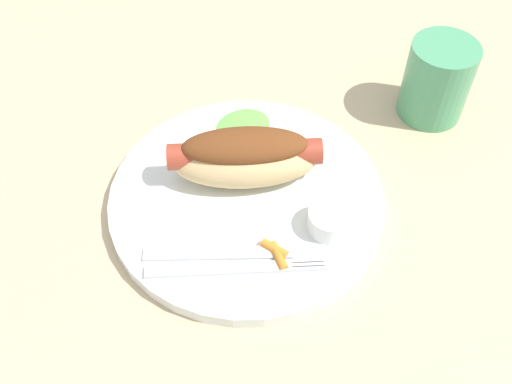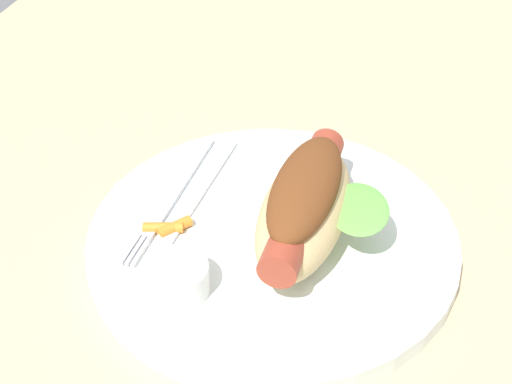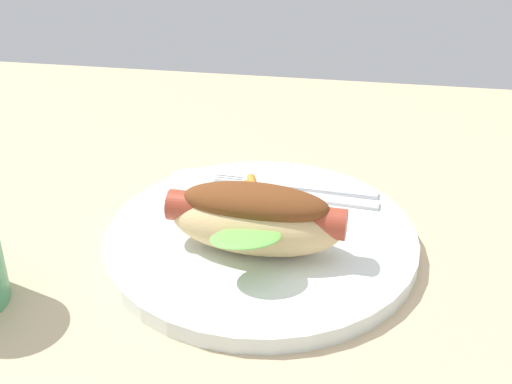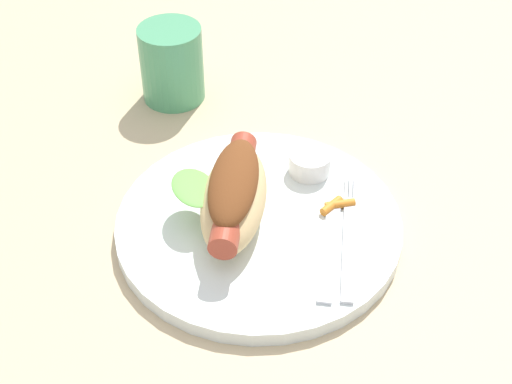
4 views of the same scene
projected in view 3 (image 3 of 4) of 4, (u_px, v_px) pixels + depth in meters
The scene contains 7 objects.
ground_plane at pixel (284, 262), 66.06cm from camera, with size 120.00×90.00×1.80cm, color tan.
plate at pixel (261, 241), 66.05cm from camera, with size 28.90×28.90×1.60cm, color white.
hot_dog at pixel (256, 218), 61.87cm from camera, with size 15.99×10.64×6.32cm.
sauce_ramekin at pixel (192, 189), 70.50cm from camera, with size 4.51×4.51×2.34cm, color white.
fork at pixel (297, 187), 72.88cm from camera, with size 17.19×2.36×0.40cm.
knife at pixel (307, 197), 71.13cm from camera, with size 14.45×1.40×0.36cm, color silver.
carrot_garnish at pixel (253, 187), 72.38cm from camera, with size 2.67×3.72×0.89cm.
Camera 3 is at (-5.66, 53.65, 37.87)cm, focal length 49.77 mm.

